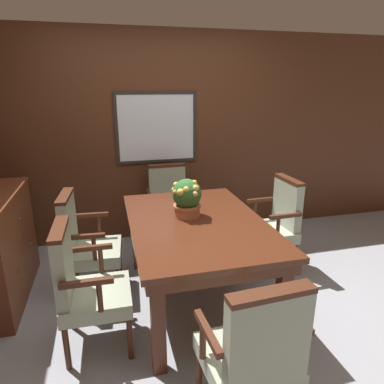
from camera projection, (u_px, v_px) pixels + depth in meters
ground_plane at (195, 316)px, 2.85m from camera, size 14.00×14.00×0.00m
wall_back at (158, 139)px, 4.09m from camera, size 7.20×0.08×2.45m
dining_table at (196, 231)px, 2.87m from camera, size 1.10×1.62×0.77m
chair_left_far at (84, 242)px, 3.04m from camera, size 0.51×0.55×0.96m
chair_head_far at (169, 204)px, 4.01m from camera, size 0.53×0.49×0.96m
chair_head_near at (254, 352)px, 1.78m from camera, size 0.54×0.51×0.96m
chair_right_far at (275, 221)px, 3.50m from camera, size 0.50×0.54×0.96m
chair_left_near at (84, 284)px, 2.39m from camera, size 0.49×0.53×0.96m
potted_plant at (187, 198)px, 2.88m from camera, size 0.25×0.25×0.33m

